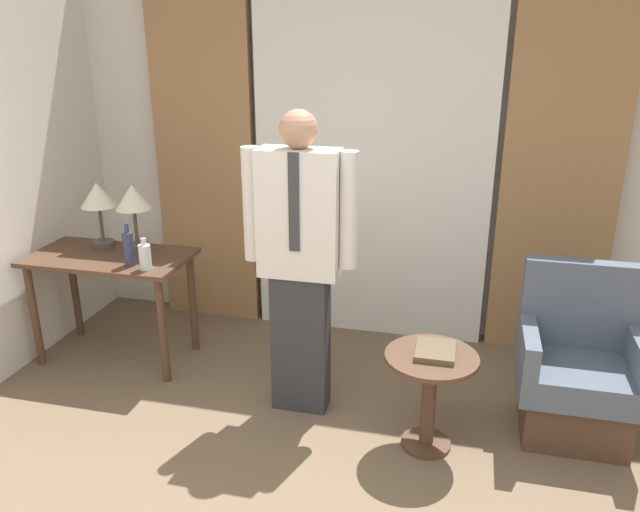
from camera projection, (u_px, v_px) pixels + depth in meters
name	position (u px, v px, depth m)	size (l,w,h in m)	color
wall_back	(375.00, 146.00, 4.32)	(10.00, 0.06, 2.70)	silver
curtain_sheer_center	(372.00, 158.00, 4.22)	(1.62, 0.06, 2.58)	white
curtain_drape_left	(204.00, 150.00, 4.49)	(0.74, 0.06, 2.58)	#997047
curtain_drape_right	(562.00, 166.00, 3.95)	(0.74, 0.06, 2.58)	#997047
desk	(111.00, 273.00, 4.07)	(1.03, 0.56, 0.73)	#4C3323
table_lamp_left	(98.00, 199.00, 4.08)	(0.23, 0.23, 0.44)	#4C4238
table_lamp_right	(133.00, 202.00, 4.02)	(0.23, 0.23, 0.44)	#4C4238
bottle_near_edge	(129.00, 248.00, 3.82)	(0.07, 0.07, 0.27)	#2D3851
bottle_by_lamp	(145.00, 257.00, 3.76)	(0.07, 0.07, 0.20)	silver
person	(300.00, 256.00, 3.40)	(0.63, 0.21, 1.73)	#2D2D33
armchair	(577.00, 375.00, 3.37)	(0.63, 0.53, 0.94)	#4C3323
side_table	(430.00, 385.00, 3.23)	(0.48, 0.48, 0.55)	#4C3323
book	(435.00, 351.00, 3.18)	(0.20, 0.24, 0.03)	brown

